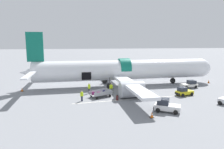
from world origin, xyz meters
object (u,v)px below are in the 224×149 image
Objects in this scene: airplane at (122,71)px; baggage_tug_spare at (190,85)px; suitcase_on_tarmac_upright at (117,98)px; baggage_cart_loading at (101,94)px; baggage_tug_rear at (184,92)px; baggage_tug_mid at (166,106)px; ground_crew_loader_b at (111,88)px; ground_crew_supervisor at (82,96)px; ground_crew_loader_a at (89,88)px; ground_crew_driver at (123,89)px.

airplane reaches higher than baggage_tug_spare.
baggage_cart_loading is at bearing 132.75° from suitcase_on_tarmac_upright.
airplane is 12.64× the size of baggage_tug_rear.
baggage_tug_mid is (1.64, -15.66, -2.29)m from airplane.
baggage_tug_rear is at bearing -18.69° from ground_crew_loader_b.
baggage_cart_loading is 3.47m from ground_crew_supervisor.
airplane is 22.00× the size of ground_crew_loader_a.
airplane is 13.03m from baggage_tug_spare.
airplane is 8.63m from ground_crew_loader_a.
ground_crew_driver reaches higher than ground_crew_supervisor.
airplane reaches higher than baggage_tug_mid.
ground_crew_loader_b is at bearing -10.50° from ground_crew_loader_a.
baggage_tug_mid is 2.23× the size of ground_crew_supervisor.
ground_crew_loader_a reaches higher than baggage_tug_spare.
baggage_tug_rear is at bearing -130.45° from baggage_tug_spare.
ground_crew_loader_b is at bearing 115.62° from baggage_tug_mid.
suitcase_on_tarmac_upright is at bearing -107.95° from airplane.
suitcase_on_tarmac_upright is at bearing -177.73° from baggage_tug_rear.
baggage_tug_rear is 15.37m from ground_crew_loader_a.
ground_crew_loader_b is 0.98× the size of ground_crew_driver.
ground_crew_supervisor is (-5.05, -3.62, -0.06)m from ground_crew_loader_b.
baggage_tug_mid is 1.15× the size of baggage_tug_spare.
ground_crew_loader_a reaches higher than ground_crew_driver.
ground_crew_driver is (-9.37, 2.87, 0.30)m from baggage_tug_rear.
suitcase_on_tarmac_upright is (2.09, -2.26, -0.16)m from baggage_cart_loading.
baggage_tug_mid is at bearing -64.38° from ground_crew_loader_b.
ground_crew_loader_a is 6.12m from suitcase_on_tarmac_upright.
airplane is at bearing 159.61° from baggage_tug_spare.
ground_crew_loader_a is 1.02× the size of ground_crew_driver.
baggage_cart_loading is at bearing 172.09° from baggage_tug_rear.
ground_crew_driver is at bearing -27.15° from ground_crew_loader_b.
ground_crew_driver is at bearing 108.63° from baggage_tug_mid.
ground_crew_loader_a is at bearing 121.22° from baggage_cart_loading.
ground_crew_loader_b is at bearing 90.92° from suitcase_on_tarmac_upright.
baggage_cart_loading is 3.93m from ground_crew_driver.
ground_crew_loader_b reaches higher than baggage_cart_loading.
airplane is at bearing 72.05° from suitcase_on_tarmac_upright.
ground_crew_loader_a reaches higher than suitcase_on_tarmac_upright.
ground_crew_supervisor is (-1.44, -4.29, -0.10)m from ground_crew_loader_a.
baggage_tug_rear is at bearing 2.27° from suitcase_on_tarmac_upright.
ground_crew_loader_b is at bearing 152.85° from ground_crew_driver.
ground_crew_loader_a is at bearing -178.78° from baggage_tug_spare.
baggage_tug_spare is 1.77× the size of ground_crew_driver.
baggage_cart_loading is 2.57× the size of ground_crew_loader_b.
suitcase_on_tarmac_upright is (-4.79, 5.93, -0.33)m from baggage_tug_mid.
baggage_tug_mid is at bearing -51.07° from suitcase_on_tarmac_upright.
ground_crew_driver is 3.74m from suitcase_on_tarmac_upright.
baggage_tug_mid is at bearing -84.03° from airplane.
airplane is 6.92m from ground_crew_driver.
baggage_tug_spare is 18.84m from ground_crew_loader_a.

